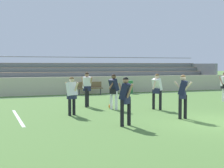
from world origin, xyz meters
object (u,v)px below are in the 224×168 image
object	(u,v)px
bleacher_stand	(77,76)
trash_bin	(130,87)
player_white_trailing_run	(87,86)
player_dark_on_ball	(126,97)
player_dark_pressing_high	(183,92)
player_dark_deep_cover	(114,89)
bench_far_left	(90,87)
player_white_overlapping	(157,88)
soccer_ball	(111,106)
player_white_dropping_back	(72,93)

from	to	relation	value
bleacher_stand	trash_bin	xyz separation A→B (m)	(2.94, -3.85, -0.73)
player_white_trailing_run	player_dark_on_ball	world-z (taller)	player_white_trailing_run
player_dark_on_ball	player_dark_pressing_high	bearing A→B (deg)	11.99
player_dark_deep_cover	trash_bin	bearing A→B (deg)	61.15
bench_far_left	player_dark_deep_cover	distance (m)	7.83
player_dark_deep_cover	player_dark_on_ball	world-z (taller)	player_dark_on_ball
player_dark_deep_cover	player_white_overlapping	xyz separation A→B (m)	(1.87, -0.77, 0.02)
trash_bin	player_dark_deep_cover	bearing A→B (deg)	-118.85
bench_far_left	player_dark_pressing_high	distance (m)	11.23
trash_bin	player_dark_pressing_high	distance (m)	11.52
bench_far_left	player_dark_deep_cover	xyz separation A→B (m)	(-1.19, -7.72, 0.44)
bleacher_stand	player_dark_pressing_high	bearing A→B (deg)	-89.15
soccer_ball	trash_bin	bearing A→B (deg)	59.86
bleacher_stand	soccer_ball	xyz separation A→B (m)	(-1.31, -11.18, -1.09)
player_dark_deep_cover	player_dark_on_ball	size ratio (longest dim) A/B	0.98
player_white_trailing_run	player_dark_deep_cover	bearing A→B (deg)	-56.89
bleacher_stand	trash_bin	size ratio (longest dim) A/B	26.22
bleacher_stand	player_white_overlapping	size ratio (longest dim) A/B	14.60
bleacher_stand	player_dark_deep_cover	bearing A→B (deg)	-96.39
player_white_overlapping	player_dark_on_ball	size ratio (longest dim) A/B	1.00
player_dark_deep_cover	player_white_trailing_run	size ratio (longest dim) A/B	0.96
player_dark_on_ball	soccer_ball	bearing A→B (deg)	75.70
player_white_trailing_run	soccer_ball	xyz separation A→B (m)	(0.88, -1.01, -0.92)
bench_far_left	player_dark_on_ball	size ratio (longest dim) A/B	1.06
player_dark_deep_cover	bench_far_left	bearing A→B (deg)	81.21
bench_far_left	player_white_dropping_back	world-z (taller)	player_white_dropping_back
soccer_ball	player_dark_pressing_high	bearing A→B (deg)	-68.35
soccer_ball	player_dark_deep_cover	bearing A→B (deg)	-87.72
player_dark_deep_cover	player_dark_on_ball	distance (m)	4.21
player_white_overlapping	soccer_ball	bearing A→B (deg)	148.88
player_dark_pressing_high	player_dark_deep_cover	bearing A→B (deg)	113.50
bleacher_stand	soccer_ball	size ratio (longest dim) A/B	111.76
trash_bin	player_white_trailing_run	distance (m)	8.16
trash_bin	player_white_dropping_back	world-z (taller)	player_white_dropping_back
player_white_dropping_back	player_dark_pressing_high	xyz separation A→B (m)	(3.79, -2.46, 0.08)
player_dark_deep_cover	player_dark_pressing_high	world-z (taller)	player_dark_pressing_high
player_white_trailing_run	player_dark_on_ball	xyz separation A→B (m)	(-0.24, -5.43, -0.02)
bleacher_stand	player_dark_deep_cover	size ratio (longest dim) A/B	14.80
bench_far_left	player_white_overlapping	world-z (taller)	player_white_overlapping
bleacher_stand	bench_far_left	world-z (taller)	bleacher_stand
trash_bin	player_dark_on_ball	bearing A→B (deg)	-114.61
trash_bin	soccer_ball	xyz separation A→B (m)	(-4.25, -7.32, -0.36)
player_white_dropping_back	player_white_trailing_run	bearing A→B (deg)	60.24
player_dark_pressing_high	player_white_overlapping	size ratio (longest dim) A/B	1.02
bleacher_stand	player_white_overlapping	world-z (taller)	bleacher_stand
player_dark_on_ball	soccer_ball	xyz separation A→B (m)	(1.13, 4.42, -0.90)
soccer_ball	bleacher_stand	bearing A→B (deg)	83.32
player_white_dropping_back	player_dark_pressing_high	world-z (taller)	player_dark_pressing_high
player_dark_on_ball	trash_bin	bearing A→B (deg)	65.39
player_white_dropping_back	player_dark_on_ball	xyz separation A→B (m)	(1.13, -3.02, 0.06)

